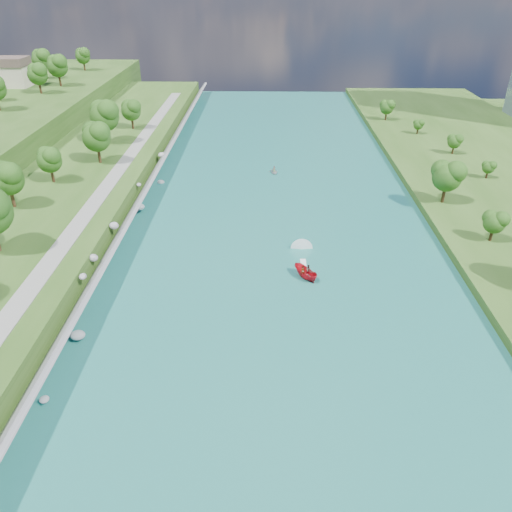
{
  "coord_description": "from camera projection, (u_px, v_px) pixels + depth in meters",
  "views": [
    {
      "loc": [
        -1.7,
        -52.83,
        39.78
      ],
      "look_at": [
        -3.14,
        11.94,
        2.5
      ],
      "focal_mm": 35.0,
      "sensor_mm": 36.0,
      "label": 1
    }
  ],
  "objects": [
    {
      "name": "riprap_bank",
      "position": [
        119.0,
        235.0,
        82.12
      ],
      "size": [
        4.24,
        236.0,
        4.11
      ],
      "color": "slate",
      "rests_on": "ground"
    },
    {
      "name": "trees_ridge",
      "position": [
        40.0,
        70.0,
        146.93
      ],
      "size": [
        16.0,
        63.35,
        10.77
      ],
      "color": "#224B14",
      "rests_on": "ridge_west"
    },
    {
      "name": "raft",
      "position": [
        274.0,
        171.0,
        111.85
      ],
      "size": [
        2.6,
        3.25,
        1.57
      ],
      "rotation": [
        0.0,
        0.0,
        0.2
      ],
      "color": "#92959A",
      "rests_on": "river_water"
    },
    {
      "name": "motorboat",
      "position": [
        305.0,
        269.0,
        74.59
      ],
      "size": [
        4.13,
        19.16,
        2.18
      ],
      "rotation": [
        0.0,
        0.0,
        3.78
      ],
      "color": "red",
      "rests_on": "river_water"
    },
    {
      "name": "ground",
      "position": [
        278.0,
        318.0,
        65.58
      ],
      "size": [
        260.0,
        260.0,
        0.0
      ],
      "primitive_type": "plane",
      "color": "#2D5119",
      "rests_on": "ground"
    },
    {
      "name": "river_water",
      "position": [
        276.0,
        245.0,
        82.89
      ],
      "size": [
        55.0,
        240.0,
        0.1
      ],
      "primitive_type": "cube",
      "color": "#1A6265",
      "rests_on": "ground"
    },
    {
      "name": "riverside_path",
      "position": [
        78.0,
        224.0,
        81.77
      ],
      "size": [
        3.0,
        200.0,
        0.1
      ],
      "primitive_type": "cube",
      "color": "gray",
      "rests_on": "berm_west"
    }
  ]
}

